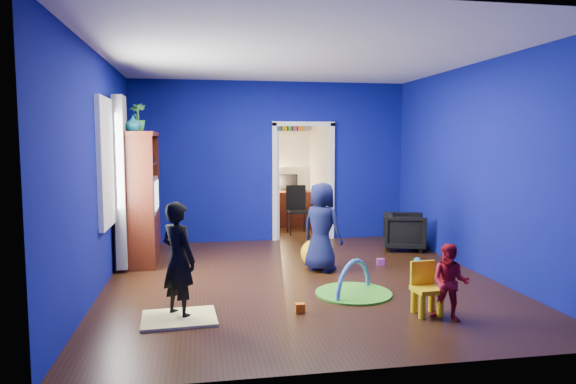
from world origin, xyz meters
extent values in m
cube|color=black|center=(0.00, 0.00, 0.00)|extent=(5.00, 5.50, 0.01)
cube|color=white|center=(0.00, 0.00, 2.90)|extent=(5.00, 5.50, 0.01)
cube|color=navy|center=(0.00, 2.75, 1.45)|extent=(5.00, 0.02, 2.90)
cube|color=navy|center=(0.00, -2.75, 1.45)|extent=(5.00, 0.02, 2.90)
cube|color=navy|center=(-2.50, 0.00, 1.45)|extent=(0.02, 5.50, 2.90)
cube|color=navy|center=(2.50, 0.00, 1.45)|extent=(0.02, 5.50, 2.90)
imported|color=black|center=(2.10, 1.54, 0.31)|extent=(0.84, 0.83, 0.62)
imported|color=black|center=(-1.52, -1.21, 0.60)|extent=(0.51, 0.52, 1.21)
imported|color=#0F1637|center=(0.39, 0.40, 0.62)|extent=(0.71, 0.72, 1.25)
imported|color=red|center=(1.20, -1.80, 0.40)|extent=(0.49, 0.46, 0.79)
imported|color=#0D576C|center=(-2.20, 1.03, 2.07)|extent=(0.23, 0.23, 0.23)
imported|color=#348E33|center=(-2.20, 1.55, 2.18)|extent=(0.28, 0.28, 0.43)
cube|color=#391209|center=(-2.20, 1.33, 0.98)|extent=(0.58, 1.14, 1.96)
cube|color=silver|center=(-2.16, 1.33, 1.02)|extent=(0.46, 0.70, 0.54)
cube|color=#F2E07A|center=(-1.52, -1.31, 0.01)|extent=(0.78, 0.64, 0.03)
sphere|color=yellow|center=(0.34, 0.65, 0.20)|extent=(0.39, 0.39, 0.39)
cube|color=yellow|center=(1.05, -1.60, 0.25)|extent=(0.30, 0.30, 0.50)
cylinder|color=#499D23|center=(0.50, -0.77, 0.01)|extent=(0.91, 0.91, 0.02)
torus|color=#3F8CD8|center=(0.50, -0.77, 0.02)|extent=(0.61, 0.61, 0.82)
cube|color=white|center=(-2.48, 0.35, 1.55)|extent=(0.03, 0.95, 1.55)
cube|color=slate|center=(-2.37, 0.90, 1.25)|extent=(0.14, 0.42, 2.40)
cube|color=white|center=(0.60, 2.75, 1.05)|extent=(1.16, 0.10, 2.10)
cube|color=#3D140A|center=(0.60, 4.26, 0.38)|extent=(0.88, 0.44, 0.75)
cube|color=black|center=(0.60, 4.38, 0.95)|extent=(0.40, 0.05, 0.32)
sphere|color=#FFD88C|center=(0.32, 4.32, 0.93)|extent=(0.14, 0.14, 0.14)
cube|color=black|center=(0.60, 3.30, 0.46)|extent=(0.40, 0.40, 0.92)
cube|color=white|center=(0.60, 4.37, 2.02)|extent=(0.88, 0.24, 0.04)
cube|color=red|center=(1.51, -0.62, 0.05)|extent=(0.10, 0.08, 0.10)
sphere|color=#2393C9|center=(1.88, 0.51, 0.06)|extent=(0.11, 0.11, 0.11)
cube|color=orange|center=(-0.26, -1.31, 0.05)|extent=(0.10, 0.08, 0.10)
sphere|color=green|center=(0.49, 0.37, 0.06)|extent=(0.11, 0.11, 0.11)
cube|color=#CD4DBB|center=(1.32, 0.54, 0.05)|extent=(0.10, 0.08, 0.10)
camera|label=1|loc=(-1.29, -6.53, 1.82)|focal=32.00mm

